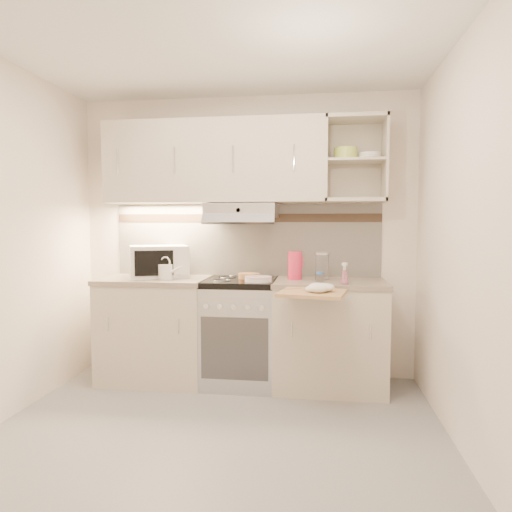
# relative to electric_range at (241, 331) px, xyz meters

# --- Properties ---
(ground) EXTENTS (3.00, 3.00, 0.00)m
(ground) POSITION_rel_electric_range_xyz_m (0.00, -1.10, -0.45)
(ground) COLOR gray
(ground) RESTS_ON ground
(room_shell) EXTENTS (3.04, 2.84, 2.52)m
(room_shell) POSITION_rel_electric_range_xyz_m (0.00, -0.73, 1.18)
(room_shell) COLOR white
(room_shell) RESTS_ON ground
(base_cabinet_left) EXTENTS (0.90, 0.60, 0.86)m
(base_cabinet_left) POSITION_rel_electric_range_xyz_m (-0.75, 0.00, -0.02)
(base_cabinet_left) COLOR beige
(base_cabinet_left) RESTS_ON ground
(worktop_left) EXTENTS (0.92, 0.62, 0.04)m
(worktop_left) POSITION_rel_electric_range_xyz_m (-0.75, 0.00, 0.43)
(worktop_left) COLOR gray
(worktop_left) RESTS_ON base_cabinet_left
(base_cabinet_right) EXTENTS (0.90, 0.60, 0.86)m
(base_cabinet_right) POSITION_rel_electric_range_xyz_m (0.75, 0.00, -0.02)
(base_cabinet_right) COLOR beige
(base_cabinet_right) RESTS_ON ground
(worktop_right) EXTENTS (0.92, 0.62, 0.04)m
(worktop_right) POSITION_rel_electric_range_xyz_m (0.75, 0.00, 0.43)
(worktop_right) COLOR gray
(worktop_right) RESTS_ON base_cabinet_right
(electric_range) EXTENTS (0.60, 0.60, 0.90)m
(electric_range) POSITION_rel_electric_range_xyz_m (0.00, 0.00, 0.00)
(electric_range) COLOR #B7B7BC
(electric_range) RESTS_ON ground
(microwave) EXTENTS (0.59, 0.53, 0.28)m
(microwave) POSITION_rel_electric_range_xyz_m (-0.74, 0.06, 0.59)
(microwave) COLOR silver
(microwave) RESTS_ON worktop_left
(watering_can) EXTENTS (0.23, 0.12, 0.20)m
(watering_can) POSITION_rel_electric_range_xyz_m (-0.61, -0.11, 0.52)
(watering_can) COLOR silver
(watering_can) RESTS_ON worktop_left
(plate_stack) EXTENTS (0.22, 0.22, 0.05)m
(plate_stack) POSITION_rel_electric_range_xyz_m (0.17, -0.13, 0.47)
(plate_stack) COLOR white
(plate_stack) RESTS_ON electric_range
(bread_loaf) EXTENTS (0.18, 0.18, 0.05)m
(bread_loaf) POSITION_rel_electric_range_xyz_m (0.07, 0.05, 0.47)
(bread_loaf) COLOR #B08141
(bread_loaf) RESTS_ON electric_range
(pink_pitcher) EXTENTS (0.13, 0.12, 0.24)m
(pink_pitcher) POSITION_rel_electric_range_xyz_m (0.46, 0.04, 0.57)
(pink_pitcher) COLOR #D72649
(pink_pitcher) RESTS_ON worktop_right
(glass_jar) EXTENTS (0.12, 0.12, 0.23)m
(glass_jar) POSITION_rel_electric_range_xyz_m (0.68, 0.05, 0.57)
(glass_jar) COLOR silver
(glass_jar) RESTS_ON worktop_right
(spice_jar) EXTENTS (0.06, 0.06, 0.08)m
(spice_jar) POSITION_rel_electric_range_xyz_m (0.66, -0.10, 0.49)
(spice_jar) COLOR white
(spice_jar) RESTS_ON worktop_right
(spray_bottle) EXTENTS (0.07, 0.07, 0.18)m
(spray_bottle) POSITION_rel_electric_range_xyz_m (0.85, -0.22, 0.52)
(spray_bottle) COLOR pink
(spray_bottle) RESTS_ON worktop_right
(cutting_board) EXTENTS (0.52, 0.48, 0.02)m
(cutting_board) POSITION_rel_electric_range_xyz_m (0.61, -0.52, 0.42)
(cutting_board) COLOR tan
(cutting_board) RESTS_ON base_cabinet_right
(dish_towel) EXTENTS (0.34, 0.31, 0.07)m
(dish_towel) POSITION_rel_electric_range_xyz_m (0.65, -0.57, 0.47)
(dish_towel) COLOR silver
(dish_towel) RESTS_ON cutting_board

